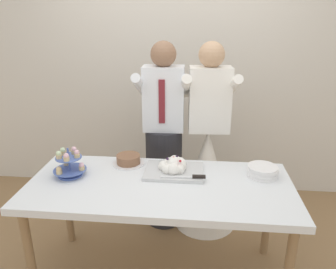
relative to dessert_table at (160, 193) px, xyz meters
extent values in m
cube|color=beige|center=(0.00, 1.45, 0.75)|extent=(5.20, 0.10, 2.90)
cube|color=silver|center=(0.00, 0.00, 0.05)|extent=(1.80, 0.80, 0.05)
cylinder|color=olive|center=(-0.82, -0.32, -0.34)|extent=(0.06, 0.06, 0.72)
cylinder|color=olive|center=(-0.82, 0.32, -0.34)|extent=(0.06, 0.06, 0.72)
cylinder|color=olive|center=(0.82, 0.32, -0.34)|extent=(0.06, 0.06, 0.72)
cylinder|color=#4C66B2|center=(-0.65, 0.05, 0.08)|extent=(0.17, 0.17, 0.01)
cylinder|color=#4C66B2|center=(-0.65, 0.05, 0.18)|extent=(0.01, 0.01, 0.21)
cylinder|color=#4C66B2|center=(-0.65, 0.05, 0.12)|extent=(0.23, 0.23, 0.01)
cylinder|color=#D1B784|center=(-0.56, 0.05, 0.14)|extent=(0.04, 0.04, 0.03)
sphere|color=#EAB7C6|center=(-0.56, 0.05, 0.16)|extent=(0.04, 0.04, 0.04)
cylinder|color=#D1B784|center=(-0.70, 0.12, 0.14)|extent=(0.04, 0.04, 0.03)
sphere|color=white|center=(-0.70, 0.12, 0.16)|extent=(0.04, 0.04, 0.04)
cylinder|color=#D1B784|center=(-0.69, -0.02, 0.14)|extent=(0.04, 0.04, 0.03)
sphere|color=#D6B27A|center=(-0.69, -0.02, 0.16)|extent=(0.04, 0.04, 0.04)
cylinder|color=#4C66B2|center=(-0.65, 0.05, 0.21)|extent=(0.18, 0.18, 0.01)
cylinder|color=#D1B784|center=(-0.58, 0.06, 0.23)|extent=(0.04, 0.04, 0.03)
sphere|color=#EAB7C6|center=(-0.58, 0.06, 0.25)|extent=(0.04, 0.04, 0.04)
cylinder|color=#D1B784|center=(-0.63, 0.11, 0.23)|extent=(0.04, 0.04, 0.03)
sphere|color=#EAB7C6|center=(-0.63, 0.11, 0.25)|extent=(0.04, 0.04, 0.04)
cylinder|color=#D1B784|center=(-0.70, 0.09, 0.23)|extent=(0.04, 0.04, 0.03)
sphere|color=beige|center=(-0.70, 0.09, 0.25)|extent=(0.04, 0.04, 0.04)
cylinder|color=#D1B784|center=(-0.70, 0.02, 0.23)|extent=(0.04, 0.04, 0.03)
sphere|color=beige|center=(-0.70, 0.02, 0.25)|extent=(0.04, 0.04, 0.04)
cylinder|color=#D1B784|center=(-0.63, -0.01, 0.23)|extent=(0.04, 0.04, 0.03)
sphere|color=#EAB7C6|center=(-0.63, -0.01, 0.25)|extent=(0.04, 0.04, 0.04)
cube|color=silver|center=(0.08, 0.17, 0.09)|extent=(0.42, 0.31, 0.02)
sphere|color=white|center=(0.12, 0.17, 0.13)|extent=(0.09, 0.09, 0.09)
sphere|color=white|center=(0.12, 0.20, 0.13)|extent=(0.10, 0.10, 0.10)
sphere|color=white|center=(0.08, 0.24, 0.13)|extent=(0.09, 0.09, 0.09)
sphere|color=white|center=(0.05, 0.20, 0.13)|extent=(0.09, 0.09, 0.09)
sphere|color=white|center=(0.01, 0.17, 0.12)|extent=(0.08, 0.08, 0.08)
sphere|color=white|center=(0.04, 0.12, 0.12)|extent=(0.07, 0.07, 0.07)
sphere|color=white|center=(0.08, 0.11, 0.13)|extent=(0.09, 0.09, 0.09)
sphere|color=white|center=(0.13, 0.13, 0.12)|extent=(0.07, 0.07, 0.07)
sphere|color=white|center=(0.08, 0.17, 0.14)|extent=(0.11, 0.11, 0.11)
sphere|color=#B21923|center=(0.09, 0.18, 0.18)|extent=(0.02, 0.02, 0.02)
sphere|color=#DB474C|center=(0.08, 0.18, 0.18)|extent=(0.02, 0.02, 0.02)
sphere|color=#2D1938|center=(0.04, 0.16, 0.19)|extent=(0.02, 0.02, 0.02)
sphere|color=#B21923|center=(0.13, 0.14, 0.18)|extent=(0.02, 0.02, 0.02)
sphere|color=#2D1938|center=(0.10, 0.20, 0.19)|extent=(0.02, 0.02, 0.02)
sphere|color=#B21923|center=(0.08, 0.17, 0.19)|extent=(0.02, 0.02, 0.02)
cube|color=silver|center=(0.11, 0.05, 0.10)|extent=(0.23, 0.03, 0.00)
cube|color=black|center=(0.26, 0.06, 0.11)|extent=(0.09, 0.03, 0.02)
cylinder|color=white|center=(0.71, 0.18, 0.08)|extent=(0.21, 0.21, 0.01)
cylinder|color=white|center=(0.71, 0.18, 0.09)|extent=(0.21, 0.21, 0.01)
cylinder|color=white|center=(0.71, 0.18, 0.10)|extent=(0.21, 0.21, 0.01)
cylinder|color=white|center=(0.71, 0.18, 0.11)|extent=(0.21, 0.21, 0.01)
cylinder|color=white|center=(0.71, 0.18, 0.12)|extent=(0.21, 0.21, 0.01)
cylinder|color=white|center=(0.71, 0.18, 0.13)|extent=(0.21, 0.21, 0.01)
cylinder|color=white|center=(0.71, 0.18, 0.15)|extent=(0.21, 0.21, 0.01)
cylinder|color=white|center=(-0.27, 0.28, 0.08)|extent=(0.24, 0.24, 0.01)
cylinder|color=brown|center=(-0.27, 0.28, 0.12)|extent=(0.18, 0.18, 0.06)
cylinder|color=#232328|center=(-0.05, 0.70, -0.24)|extent=(0.32, 0.32, 0.92)
cube|color=white|center=(-0.05, 0.70, 0.49)|extent=(0.35, 0.21, 0.54)
sphere|color=#8C664C|center=(-0.05, 0.70, 0.85)|extent=(0.21, 0.21, 0.21)
cylinder|color=white|center=(-0.24, 0.69, 0.60)|extent=(0.09, 0.49, 0.28)
cylinder|color=white|center=(0.14, 0.70, 0.60)|extent=(0.09, 0.49, 0.28)
cube|color=maroon|center=(-0.05, 0.59, 0.49)|extent=(0.05, 0.01, 0.36)
cone|color=white|center=(0.33, 0.70, -0.24)|extent=(0.56, 0.56, 0.92)
cube|color=white|center=(0.33, 0.70, 0.49)|extent=(0.35, 0.22, 0.54)
sphere|color=tan|center=(0.33, 0.70, 0.85)|extent=(0.21, 0.21, 0.21)
cylinder|color=white|center=(0.14, 0.69, 0.60)|extent=(0.11, 0.49, 0.28)
cylinder|color=white|center=(0.52, 0.72, 0.60)|extent=(0.11, 0.49, 0.28)
camera|label=1|loc=(0.25, -1.94, 1.15)|focal=34.88mm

